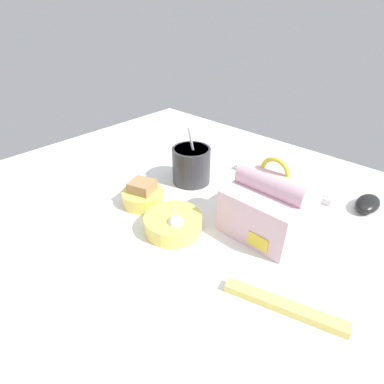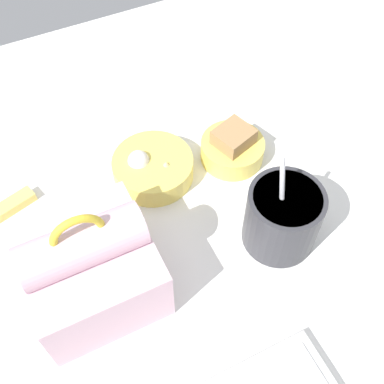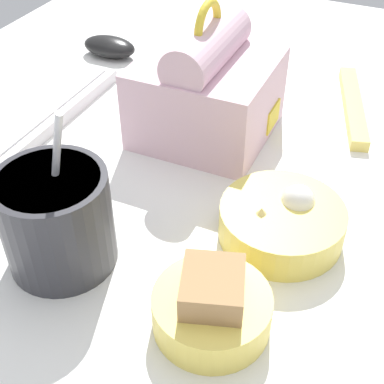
{
  "view_description": "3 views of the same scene",
  "coord_description": "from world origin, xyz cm",
  "px_view_note": "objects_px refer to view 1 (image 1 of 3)",
  "views": [
    {
      "loc": [
        38.53,
        -45.91,
        47.33
      ],
      "look_at": [
        -4.08,
        0.15,
        7.0
      ],
      "focal_mm": 28.0,
      "sensor_mm": 36.0,
      "label": 1
    },
    {
      "loc": [
        14.77,
        38.38,
        65.93
      ],
      "look_at": [
        -4.08,
        0.15,
        7.0
      ],
      "focal_mm": 45.0,
      "sensor_mm": 36.0,
      "label": 2
    },
    {
      "loc": [
        -43.1,
        -17.44,
        42.73
      ],
      "look_at": [
        -4.08,
        0.15,
        7.0
      ],
      "focal_mm": 50.0,
      "sensor_mm": 36.0,
      "label": 3
    }
  ],
  "objects_px": {
    "keyboard": "(290,174)",
    "lunch_bag": "(269,205)",
    "bento_bowl_snacks": "(173,222)",
    "soup_cup": "(191,164)",
    "computer_mouse": "(368,204)",
    "chopstick_case": "(284,306)",
    "bento_bowl_sandwich": "(143,195)"
  },
  "relations": [
    {
      "from": "soup_cup",
      "to": "computer_mouse",
      "type": "bearing_deg",
      "value": 25.28
    },
    {
      "from": "keyboard",
      "to": "bento_bowl_snacks",
      "type": "distance_m",
      "value": 0.42
    },
    {
      "from": "bento_bowl_snacks",
      "to": "lunch_bag",
      "type": "bearing_deg",
      "value": 44.66
    },
    {
      "from": "bento_bowl_sandwich",
      "to": "computer_mouse",
      "type": "height_order",
      "value": "bento_bowl_sandwich"
    },
    {
      "from": "keyboard",
      "to": "bento_bowl_sandwich",
      "type": "bearing_deg",
      "value": -119.26
    },
    {
      "from": "soup_cup",
      "to": "lunch_bag",
      "type": "bearing_deg",
      "value": -8.46
    },
    {
      "from": "lunch_bag",
      "to": "bento_bowl_snacks",
      "type": "distance_m",
      "value": 0.22
    },
    {
      "from": "keyboard",
      "to": "bento_bowl_snacks",
      "type": "bearing_deg",
      "value": -101.22
    },
    {
      "from": "lunch_bag",
      "to": "bento_bowl_snacks",
      "type": "bearing_deg",
      "value": -135.34
    },
    {
      "from": "keyboard",
      "to": "lunch_bag",
      "type": "relative_size",
      "value": 1.65
    },
    {
      "from": "soup_cup",
      "to": "computer_mouse",
      "type": "distance_m",
      "value": 0.47
    },
    {
      "from": "keyboard",
      "to": "chopstick_case",
      "type": "relative_size",
      "value": 1.45
    },
    {
      "from": "lunch_bag",
      "to": "chopstick_case",
      "type": "distance_m",
      "value": 0.23
    },
    {
      "from": "keyboard",
      "to": "lunch_bag",
      "type": "xyz_separation_m",
      "value": [
        0.07,
        -0.26,
        0.05
      ]
    },
    {
      "from": "soup_cup",
      "to": "computer_mouse",
      "type": "height_order",
      "value": "soup_cup"
    },
    {
      "from": "soup_cup",
      "to": "bento_bowl_snacks",
      "type": "distance_m",
      "value": 0.23
    },
    {
      "from": "keyboard",
      "to": "soup_cup",
      "type": "distance_m",
      "value": 0.3
    },
    {
      "from": "keyboard",
      "to": "bento_bowl_snacks",
      "type": "height_order",
      "value": "bento_bowl_snacks"
    },
    {
      "from": "bento_bowl_snacks",
      "to": "computer_mouse",
      "type": "height_order",
      "value": "bento_bowl_snacks"
    },
    {
      "from": "keyboard",
      "to": "computer_mouse",
      "type": "relative_size",
      "value": 3.2
    },
    {
      "from": "keyboard",
      "to": "computer_mouse",
      "type": "distance_m",
      "value": 0.22
    },
    {
      "from": "keyboard",
      "to": "bento_bowl_sandwich",
      "type": "xyz_separation_m",
      "value": [
        -0.22,
        -0.39,
        0.01
      ]
    },
    {
      "from": "bento_bowl_sandwich",
      "to": "bento_bowl_snacks",
      "type": "relative_size",
      "value": 0.81
    },
    {
      "from": "lunch_bag",
      "to": "bento_bowl_sandwich",
      "type": "xyz_separation_m",
      "value": [
        -0.29,
        -0.13,
        -0.04
      ]
    },
    {
      "from": "bento_bowl_sandwich",
      "to": "computer_mouse",
      "type": "xyz_separation_m",
      "value": [
        0.44,
        0.37,
        -0.01
      ]
    },
    {
      "from": "keyboard",
      "to": "chopstick_case",
      "type": "bearing_deg",
      "value": -63.94
    },
    {
      "from": "keyboard",
      "to": "bento_bowl_snacks",
      "type": "relative_size",
      "value": 2.27
    },
    {
      "from": "bento_bowl_sandwich",
      "to": "chopstick_case",
      "type": "height_order",
      "value": "bento_bowl_sandwich"
    },
    {
      "from": "lunch_bag",
      "to": "computer_mouse",
      "type": "relative_size",
      "value": 1.94
    },
    {
      "from": "chopstick_case",
      "to": "bento_bowl_snacks",
      "type": "bearing_deg",
      "value": 176.17
    },
    {
      "from": "lunch_bag",
      "to": "computer_mouse",
      "type": "bearing_deg",
      "value": 58.24
    },
    {
      "from": "lunch_bag",
      "to": "keyboard",
      "type": "bearing_deg",
      "value": 105.44
    }
  ]
}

